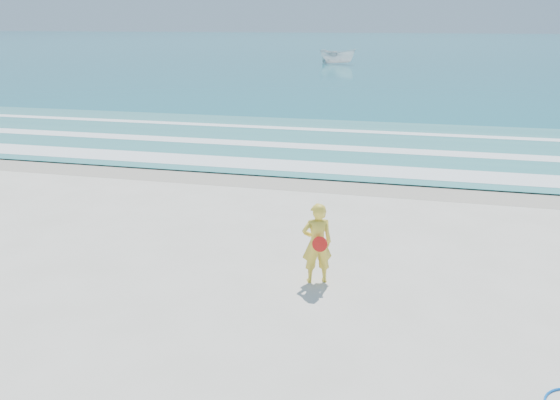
# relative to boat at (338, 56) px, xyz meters

# --- Properties ---
(ground) EXTENTS (400.00, 400.00, 0.00)m
(ground) POSITION_rel_boat_xyz_m (5.04, -53.04, -0.83)
(ground) COLOR silver
(ground) RESTS_ON ground
(wet_sand) EXTENTS (400.00, 2.40, 0.00)m
(wet_sand) POSITION_rel_boat_xyz_m (5.04, -44.04, -0.83)
(wet_sand) COLOR #B2A893
(wet_sand) RESTS_ON ground
(ocean) EXTENTS (400.00, 190.00, 0.04)m
(ocean) POSITION_rel_boat_xyz_m (5.04, 51.96, -0.81)
(ocean) COLOR #19727F
(ocean) RESTS_ON ground
(shallow) EXTENTS (400.00, 10.00, 0.01)m
(shallow) POSITION_rel_boat_xyz_m (5.04, -39.04, -0.79)
(shallow) COLOR #59B7AD
(shallow) RESTS_ON ocean
(foam_near) EXTENTS (400.00, 1.40, 0.01)m
(foam_near) POSITION_rel_boat_xyz_m (5.04, -42.74, -0.78)
(foam_near) COLOR white
(foam_near) RESTS_ON shallow
(foam_mid) EXTENTS (400.00, 0.90, 0.01)m
(foam_mid) POSITION_rel_boat_xyz_m (5.04, -39.84, -0.78)
(foam_mid) COLOR white
(foam_mid) RESTS_ON shallow
(foam_far) EXTENTS (400.00, 0.60, 0.01)m
(foam_far) POSITION_rel_boat_xyz_m (5.04, -36.54, -0.78)
(foam_far) COLOR white
(foam_far) RESTS_ON shallow
(boat) EXTENTS (4.38, 2.80, 1.58)m
(boat) POSITION_rel_boat_xyz_m (0.00, 0.00, 0.00)
(boat) COLOR silver
(boat) RESTS_ON ocean
(woman) EXTENTS (0.64, 0.52, 1.49)m
(woman) POSITION_rel_boat_xyz_m (6.32, -50.53, -0.08)
(woman) COLOR yellow
(woman) RESTS_ON ground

